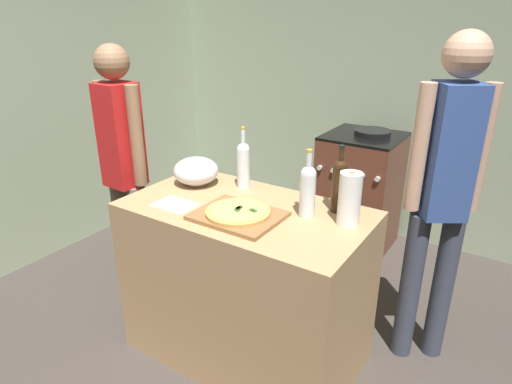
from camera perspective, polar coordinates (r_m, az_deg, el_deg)
The scene contains 15 objects.
ground_plane at distance 3.03m, azimuth 6.48°, elevation -14.64°, with size 4.66×3.27×0.02m, color #3F3833.
kitchen_wall_rear at distance 3.76m, azimuth 17.31°, elevation 13.66°, with size 4.66×0.10×2.60m, color #99A889.
kitchen_wall_left at distance 3.84m, azimuth -22.18°, elevation 13.22°, with size 0.10×3.27×2.60m, color #99A889.
counter at distance 2.40m, azimuth -1.33°, elevation -11.88°, with size 1.23×0.68×0.90m, color tan.
cutting_board at distance 2.08m, azimuth -2.36°, elevation -3.11°, with size 0.40×0.32×0.02m, color olive.
pizza at distance 2.07m, azimuth -2.36°, elevation -2.59°, with size 0.31×0.31×0.03m.
mixing_bowl at distance 2.48m, azimuth -7.82°, elevation 2.73°, with size 0.25×0.25×0.16m.
paper_towel_roll at distance 2.01m, azimuth 12.09°, elevation -0.89°, with size 0.10×0.10×0.25m.
wine_bottle_amber at distance 2.13m, azimuth 10.78°, elevation 1.17°, with size 0.07×0.07×0.33m.
wine_bottle_clear at distance 2.39m, azimuth -1.65°, elevation 3.81°, with size 0.07×0.07×0.34m.
wine_bottle_dark at distance 2.05m, azimuth 6.75°, elevation 0.42°, with size 0.08×0.08×0.33m.
recipe_sheet at distance 2.25m, azimuth -10.47°, elevation -1.62°, with size 0.21×0.15×0.00m, color white.
stove at distance 3.61m, azimuth 13.28°, elevation 0.10°, with size 0.56×0.59×0.98m.
person_in_stripes at distance 2.79m, azimuth -16.80°, elevation 3.38°, with size 0.36×0.21×1.65m.
person_in_red at distance 2.33m, azimuth 23.22°, elevation 0.43°, with size 0.32×0.28×1.74m.
Camera 1 is at (1.04, -0.86, 1.80)m, focal length 30.72 mm.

